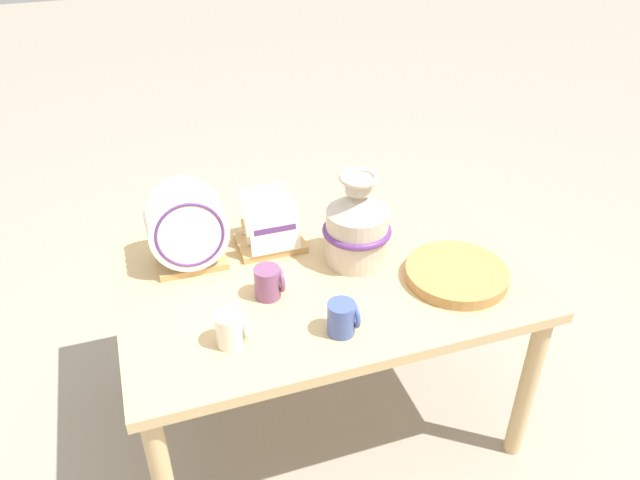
{
  "coord_description": "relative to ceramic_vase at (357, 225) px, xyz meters",
  "views": [
    {
      "loc": [
        -0.5,
        -1.47,
        1.78
      ],
      "look_at": [
        0.0,
        0.0,
        0.74
      ],
      "focal_mm": 35.0,
      "sensor_mm": 36.0,
      "label": 1
    }
  ],
  "objects": [
    {
      "name": "dish_rack_square_plates",
      "position": [
        -0.24,
        0.16,
        -0.08
      ],
      "size": [
        0.21,
        0.17,
        0.18
      ],
      "color": "tan",
      "rests_on": "display_table"
    },
    {
      "name": "mug_cobalt_glaze",
      "position": [
        -0.16,
        -0.3,
        -0.08
      ],
      "size": [
        0.08,
        0.08,
        0.1
      ],
      "color": "#42569E",
      "rests_on": "display_table"
    },
    {
      "name": "mug_plum_glaze",
      "position": [
        -0.3,
        -0.09,
        -0.08
      ],
      "size": [
        0.08,
        0.08,
        0.1
      ],
      "color": "#7A4770",
      "rests_on": "display_table"
    },
    {
      "name": "dish_rack_round_plates",
      "position": [
        -0.5,
        0.14,
        -0.02
      ],
      "size": [
        0.24,
        0.18,
        0.26
      ],
      "color": "tan",
      "rests_on": "display_table"
    },
    {
      "name": "wicker_charger_stack",
      "position": [
        0.25,
        -0.19,
        -0.11
      ],
      "size": [
        0.31,
        0.31,
        0.04
      ],
      "color": "#AD7F47",
      "rests_on": "display_table"
    },
    {
      "name": "mug_cream_glaze",
      "position": [
        -0.45,
        -0.25,
        -0.08
      ],
      "size": [
        0.08,
        0.08,
        0.1
      ],
      "color": "silver",
      "rests_on": "display_table"
    },
    {
      "name": "display_table",
      "position": [
        -0.12,
        -0.01,
        -0.2
      ],
      "size": [
        1.23,
        0.85,
        0.63
      ],
      "color": "tan",
      "rests_on": "ground_plane"
    },
    {
      "name": "ceramic_vase",
      "position": [
        0.0,
        0.0,
        0.0
      ],
      "size": [
        0.21,
        0.21,
        0.3
      ],
      "color": "beige",
      "rests_on": "display_table"
    },
    {
      "name": "ground_plane",
      "position": [
        -0.12,
        -0.01,
        -0.76
      ],
      "size": [
        14.0,
        14.0,
        0.0
      ],
      "primitive_type": "plane",
      "color": "gray"
    }
  ]
}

